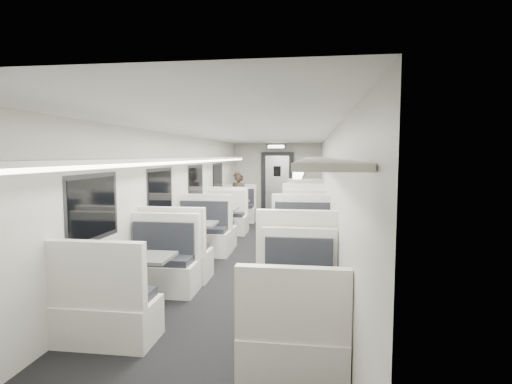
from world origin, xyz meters
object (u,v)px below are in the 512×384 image
(booth_left_a, at_px, (234,213))
(booth_right_d, at_px, (296,307))
(passenger, at_px, (238,200))
(booth_left_c, at_px, (191,243))
(booth_left_b, at_px, (218,224))
(exit_sign, at_px, (276,147))
(booth_right_a, at_px, (305,210))
(booth_right_c, at_px, (301,252))
(booth_right_b, at_px, (304,228))
(vestibule_door, at_px, (277,183))
(booth_left_d, at_px, (138,283))

(booth_left_a, xyz_separation_m, booth_right_d, (2.00, -6.73, -0.02))
(booth_left_a, bearing_deg, passenger, -44.07)
(booth_left_a, relative_size, passenger, 1.34)
(booth_left_c, height_order, passenger, passenger)
(booth_right_d, bearing_deg, booth_left_b, 112.45)
(exit_sign, bearing_deg, passenger, -109.04)
(booth_right_a, distance_m, passenger, 1.99)
(booth_left_b, relative_size, booth_right_d, 1.11)
(booth_right_a, xyz_separation_m, booth_right_c, (0.00, -5.06, -0.00))
(booth_left_c, relative_size, booth_right_d, 1.13)
(booth_left_a, height_order, exit_sign, exit_sign)
(booth_right_b, xyz_separation_m, vestibule_door, (-1.00, 4.92, 0.65))
(booth_left_c, distance_m, vestibule_door, 6.89)
(passenger, xyz_separation_m, vestibule_door, (0.83, 2.90, 0.26))
(passenger, bearing_deg, booth_right_c, -47.36)
(booth_right_c, bearing_deg, booth_left_d, -138.90)
(booth_right_c, xyz_separation_m, vestibule_door, (-1.00, 7.27, 0.62))
(passenger, bearing_deg, exit_sign, 90.85)
(booth_left_a, bearing_deg, vestibule_door, 69.91)
(booth_left_a, relative_size, exit_sign, 3.35)
(booth_left_b, xyz_separation_m, booth_right_b, (2.00, -0.29, -0.00))
(booth_left_d, relative_size, exit_sign, 3.42)
(booth_left_c, xyz_separation_m, exit_sign, (1.00, 6.30, 1.88))
(booth_left_c, relative_size, booth_right_b, 1.03)
(booth_left_c, xyz_separation_m, booth_right_c, (2.00, -0.48, 0.02))
(booth_left_a, height_order, vestibule_door, vestibule_door)
(vestibule_door, xyz_separation_m, exit_sign, (0.00, -0.49, 1.24))
(booth_right_d, distance_m, exit_sign, 9.24)
(booth_left_b, relative_size, booth_right_c, 0.93)
(booth_left_d, relative_size, booth_right_d, 1.07)
(booth_left_b, bearing_deg, booth_left_c, -90.00)
(passenger, bearing_deg, booth_left_a, 155.83)
(booth_left_d, xyz_separation_m, booth_right_b, (2.00, 4.10, 0.01))
(booth_right_b, xyz_separation_m, booth_right_c, (0.00, -2.35, 0.03))
(booth_right_d, bearing_deg, booth_right_b, 90.00)
(booth_left_d, bearing_deg, exit_sign, 83.31)
(booth_left_a, relative_size, booth_left_c, 0.93)
(exit_sign, bearing_deg, booth_left_d, -96.69)
(vestibule_door, bearing_deg, booth_left_a, -110.09)
(booth_right_a, relative_size, exit_sign, 3.81)
(booth_left_a, bearing_deg, booth_left_b, -90.00)
(booth_right_c, distance_m, booth_right_d, 2.20)
(booth_right_c, relative_size, vestibule_door, 1.12)
(booth_left_a, distance_m, booth_right_d, 7.02)
(booth_left_d, xyz_separation_m, booth_right_a, (2.00, 6.80, 0.04))
(booth_left_b, bearing_deg, booth_left_d, -90.00)
(booth_right_b, relative_size, exit_sign, 3.51)
(booth_left_b, height_order, booth_right_d, booth_left_b)
(booth_left_c, xyz_separation_m, booth_right_a, (2.00, 4.58, 0.02))
(booth_left_d, distance_m, booth_right_b, 4.56)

